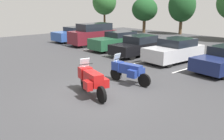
# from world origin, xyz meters

# --- Properties ---
(ground) EXTENTS (44.00, 44.00, 0.10)m
(ground) POSITION_xyz_m (0.00, 0.00, -0.05)
(ground) COLOR #38383A
(motorcycle_touring) EXTENTS (2.32, 1.04, 1.46)m
(motorcycle_touring) POSITION_xyz_m (-0.17, -0.24, 0.70)
(motorcycle_touring) COLOR black
(motorcycle_touring) RESTS_ON ground
(motorcycle_second) EXTENTS (2.30, 0.95, 1.38)m
(motorcycle_second) POSITION_xyz_m (-0.32, 2.04, 0.65)
(motorcycle_second) COLOR black
(motorcycle_second) RESTS_ON ground
(parking_stripes) EXTENTS (27.07, 4.75, 0.01)m
(parking_stripes) POSITION_xyz_m (-1.48, 7.53, 0.00)
(parking_stripes) COLOR silver
(parking_stripes) RESTS_ON ground
(car_blue) EXTENTS (2.23, 4.79, 1.49)m
(car_blue) POSITION_xyz_m (-13.71, 7.57, 0.74)
(car_blue) COLOR #2D519E
(car_blue) RESTS_ON ground
(car_maroon) EXTENTS (1.92, 4.37, 2.00)m
(car_maroon) POSITION_xyz_m (-10.60, 7.49, 1.01)
(car_maroon) COLOR maroon
(car_maroon) RESTS_ON ground
(car_green) EXTENTS (1.81, 4.77, 1.50)m
(car_green) POSITION_xyz_m (-7.40, 7.67, 0.74)
(car_green) COLOR #235638
(car_green) RESTS_ON ground
(car_black) EXTENTS (1.98, 4.80, 1.46)m
(car_black) POSITION_xyz_m (-4.66, 7.42, 0.71)
(car_black) COLOR black
(car_black) RESTS_ON ground
(car_silver) EXTENTS (2.07, 4.31, 1.53)m
(car_silver) POSITION_xyz_m (-1.62, 7.55, 0.75)
(car_silver) COLOR #B7B7BC
(car_silver) RESTS_ON ground
(tree_far_left) EXTENTS (3.35, 3.35, 4.57)m
(tree_far_left) POSITION_xyz_m (-14.46, 18.76, 3.04)
(tree_far_left) COLOR #4C3823
(tree_far_left) RESTS_ON ground
(tree_far_right) EXTENTS (3.33, 3.33, 5.82)m
(tree_far_right) POSITION_xyz_m (-19.77, 16.26, 4.02)
(tree_far_right) COLOR #4C3823
(tree_far_right) RESTS_ON ground
(tree_center_left) EXTENTS (3.32, 3.32, 5.51)m
(tree_center_left) POSITION_xyz_m (-10.19, 20.84, 3.52)
(tree_center_left) COLOR #4C3823
(tree_center_left) RESTS_ON ground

